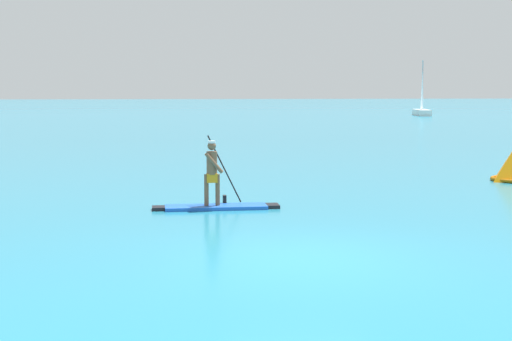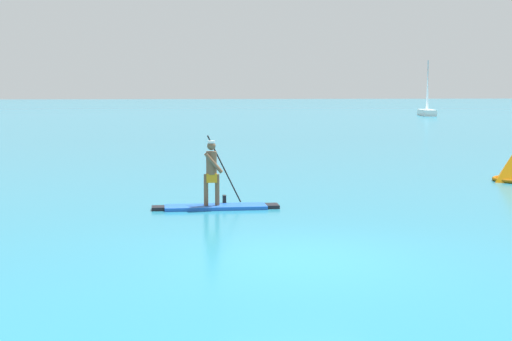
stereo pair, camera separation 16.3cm
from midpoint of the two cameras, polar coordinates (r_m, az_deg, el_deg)
ground at (r=13.00m, az=3.90°, el=-6.76°), size 440.00×440.00×0.00m
paddleboarder_mid_center at (r=18.27m, az=-2.91°, el=-1.80°), size 3.13×0.92×1.84m
sailboat_right_horizon at (r=86.61m, az=13.05°, el=4.67°), size 2.44×5.55×6.21m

